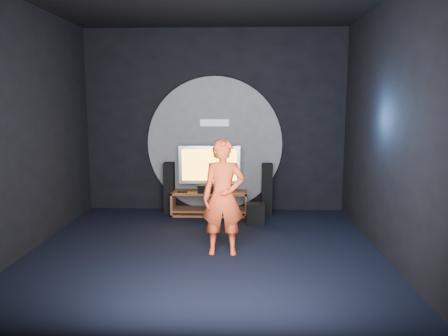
# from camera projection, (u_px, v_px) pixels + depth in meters

# --- Properties ---
(floor) EXTENTS (5.00, 5.00, 0.00)m
(floor) POSITION_uv_depth(u_px,v_px,m) (205.00, 252.00, 6.23)
(floor) COLOR black
(floor) RESTS_ON ground
(back_wall) EXTENTS (5.00, 0.04, 3.50)m
(back_wall) POSITION_uv_depth(u_px,v_px,m) (215.00, 121.00, 8.43)
(back_wall) COLOR black
(back_wall) RESTS_ON ground
(front_wall) EXTENTS (5.00, 0.04, 3.50)m
(front_wall) POSITION_uv_depth(u_px,v_px,m) (178.00, 148.00, 3.49)
(front_wall) COLOR black
(front_wall) RESTS_ON ground
(left_wall) EXTENTS (0.04, 5.00, 3.50)m
(left_wall) POSITION_uv_depth(u_px,v_px,m) (25.00, 128.00, 6.06)
(left_wall) COLOR black
(left_wall) RESTS_ON ground
(right_wall) EXTENTS (0.04, 5.00, 3.50)m
(right_wall) POSITION_uv_depth(u_px,v_px,m) (389.00, 129.00, 5.87)
(right_wall) COLOR black
(right_wall) RESTS_ON ground
(wall_disc_panel) EXTENTS (2.60, 0.11, 2.60)m
(wall_disc_panel) POSITION_uv_depth(u_px,v_px,m) (215.00, 144.00, 8.45)
(wall_disc_panel) COLOR #515156
(wall_disc_panel) RESTS_ON ground
(media_console) EXTENTS (1.41, 0.45, 0.45)m
(media_console) POSITION_uv_depth(u_px,v_px,m) (210.00, 205.00, 8.23)
(media_console) COLOR brown
(media_console) RESTS_ON ground
(tv) EXTENTS (1.15, 0.22, 0.85)m
(tv) POSITION_uv_depth(u_px,v_px,m) (209.00, 166.00, 8.18)
(tv) COLOR #B9B9C1
(tv) RESTS_ON media_console
(center_speaker) EXTENTS (0.40, 0.15, 0.15)m
(center_speaker) POSITION_uv_depth(u_px,v_px,m) (209.00, 189.00, 8.03)
(center_speaker) COLOR black
(center_speaker) RESTS_ON media_console
(remote) EXTENTS (0.18, 0.05, 0.02)m
(remote) POSITION_uv_depth(u_px,v_px,m) (183.00, 192.00, 8.09)
(remote) COLOR black
(remote) RESTS_ON media_console
(tower_speaker_left) EXTENTS (0.19, 0.22, 0.97)m
(tower_speaker_left) POSITION_uv_depth(u_px,v_px,m) (169.00, 188.00, 8.36)
(tower_speaker_left) COLOR black
(tower_speaker_left) RESTS_ON ground
(tower_speaker_right) EXTENTS (0.19, 0.22, 0.97)m
(tower_speaker_right) POSITION_uv_depth(u_px,v_px,m) (267.00, 189.00, 8.23)
(tower_speaker_right) COLOR black
(tower_speaker_right) RESTS_ON ground
(subwoofer) EXTENTS (0.32, 0.32, 0.35)m
(subwoofer) POSITION_uv_depth(u_px,v_px,m) (255.00, 213.00, 7.67)
(subwoofer) COLOR black
(subwoofer) RESTS_ON ground
(player) EXTENTS (0.60, 0.40, 1.62)m
(player) POSITION_uv_depth(u_px,v_px,m) (223.00, 197.00, 6.04)
(player) COLOR #E2431E
(player) RESTS_ON ground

